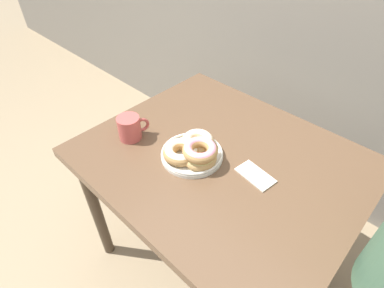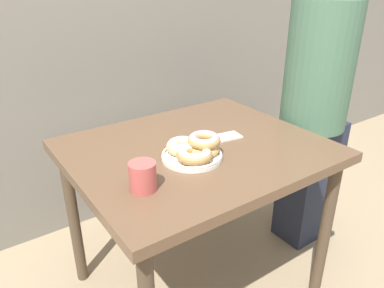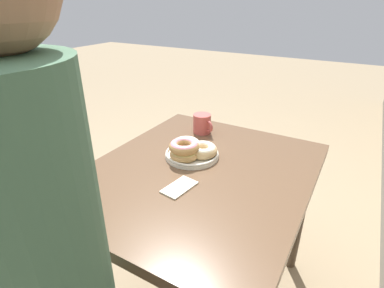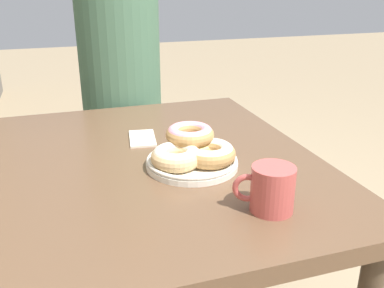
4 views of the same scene
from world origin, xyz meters
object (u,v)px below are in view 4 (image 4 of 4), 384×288
Objects in this scene: dining_table at (155,188)px; napkin at (142,138)px; donut_plate at (192,151)px; coffee_mug at (271,188)px; person_figure at (120,79)px.

napkin is at bearing 0.12° from dining_table.
donut_plate is 2.17× the size of coffee_mug.
dining_table is at bearing -179.88° from napkin.
donut_plate is (-0.07, -0.08, 0.12)m from dining_table.
coffee_mug is (-0.26, -0.08, 0.01)m from donut_plate.
donut_plate is 0.76m from person_figure.
person_figure reaches higher than coffee_mug.
coffee_mug is 1.02m from person_figure.
napkin is (-0.54, 0.02, -0.05)m from person_figure.
person_figure is (0.75, 0.06, 0.02)m from donut_plate.
person_figure is (0.68, -0.02, 0.14)m from dining_table.
coffee_mug reaches higher than donut_plate.
person_figure is at bearing -2.64° from napkin.
person_figure reaches higher than napkin.
person_figure is at bearing -2.05° from dining_table.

